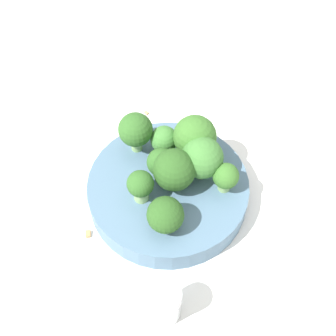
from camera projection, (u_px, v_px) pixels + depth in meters
ground_plane at (168, 197)px, 0.64m from camera, size 3.00×3.00×0.00m
bowl at (168, 191)px, 0.63m from camera, size 0.21×0.21×0.03m
broccoli_floret_0 at (195, 137)px, 0.61m from camera, size 0.06×0.06×0.07m
broccoli_floret_1 at (164, 140)px, 0.63m from camera, size 0.04×0.04×0.04m
broccoli_floret_2 at (202, 158)px, 0.59m from camera, size 0.05×0.05×0.06m
broccoli_floret_3 at (226, 177)px, 0.59m from camera, size 0.03×0.03×0.04m
broccoli_floret_4 at (174, 171)px, 0.58m from camera, size 0.05×0.05×0.06m
broccoli_floret_5 at (136, 130)px, 0.62m from camera, size 0.05×0.05×0.06m
broccoli_floret_6 at (161, 163)px, 0.60m from camera, size 0.04×0.04×0.04m
broccoli_floret_7 at (141, 185)px, 0.58m from camera, size 0.03×0.03×0.05m
broccoli_floret_8 at (165, 215)px, 0.56m from camera, size 0.05×0.05×0.05m
pepper_shaker at (166, 304)px, 0.52m from camera, size 0.03×0.03×0.06m
almond_crumb_0 at (88, 233)px, 0.61m from camera, size 0.01×0.01×0.01m
almond_crumb_1 at (146, 112)px, 0.73m from camera, size 0.01×0.01×0.01m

